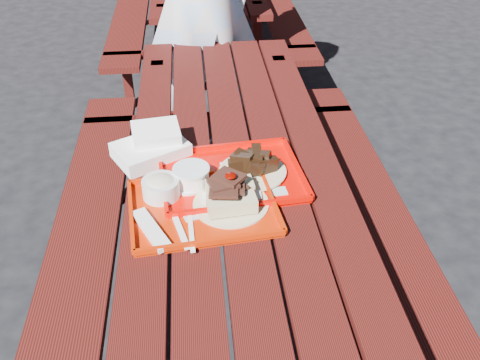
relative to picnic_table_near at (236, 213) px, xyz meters
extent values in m
plane|color=black|center=(0.00, 0.00, -0.56)|extent=(60.00, 60.00, 0.00)
cube|color=#48110D|center=(-0.30, 0.00, 0.17)|extent=(0.14, 2.40, 0.04)
cube|color=#48110D|center=(-0.15, 0.00, 0.17)|extent=(0.14, 2.40, 0.04)
cube|color=#48110D|center=(0.00, 0.00, 0.17)|extent=(0.14, 2.40, 0.04)
cube|color=#48110D|center=(0.15, 0.00, 0.17)|extent=(0.14, 2.40, 0.04)
cube|color=#48110D|center=(0.30, 0.00, 0.17)|extent=(0.14, 2.40, 0.04)
cube|color=#48110D|center=(-0.58, 0.00, -0.13)|extent=(0.25, 2.40, 0.04)
cube|color=#48110D|center=(-0.58, 0.84, -0.35)|extent=(0.06, 0.06, 0.42)
cube|color=#48110D|center=(0.58, 0.00, -0.13)|extent=(0.25, 2.40, 0.04)
cube|color=#48110D|center=(0.58, 0.84, -0.35)|extent=(0.06, 0.06, 0.42)
cube|color=#48110D|center=(-0.30, 0.96, -0.19)|extent=(0.06, 0.06, 0.75)
cube|color=#48110D|center=(0.30, 0.96, -0.19)|extent=(0.06, 0.06, 0.75)
cube|color=#48110D|center=(0.00, 0.96, -0.13)|extent=(1.40, 0.06, 0.04)
cube|color=#48110D|center=(-0.58, 2.80, -0.13)|extent=(0.25, 2.40, 0.04)
cube|color=#48110D|center=(-0.58, 1.96, -0.35)|extent=(0.06, 0.06, 0.42)
cube|color=#48110D|center=(-0.58, 3.64, -0.35)|extent=(0.06, 0.06, 0.42)
cube|color=#48110D|center=(0.58, 2.80, -0.13)|extent=(0.25, 2.40, 0.04)
cube|color=#48110D|center=(0.58, 1.96, -0.35)|extent=(0.06, 0.06, 0.42)
cube|color=#48110D|center=(-0.30, 1.84, -0.19)|extent=(0.06, 0.06, 0.75)
cube|color=#48110D|center=(0.30, 1.84, -0.19)|extent=(0.06, 0.06, 0.75)
cube|color=#48110D|center=(0.00, 1.84, -0.13)|extent=(1.40, 0.06, 0.04)
cube|color=#B72103|center=(-0.12, -0.21, 0.20)|extent=(0.47, 0.38, 0.01)
cube|color=#B72103|center=(-0.14, -0.04, 0.21)|extent=(0.44, 0.06, 0.02)
cube|color=#B72103|center=(-0.10, -0.38, 0.21)|extent=(0.44, 0.06, 0.02)
cube|color=#B72103|center=(0.10, -0.18, 0.21)|extent=(0.05, 0.34, 0.02)
cube|color=#B72103|center=(-0.34, -0.23, 0.21)|extent=(0.05, 0.34, 0.02)
cylinder|color=#C8B58C|center=(-0.03, -0.20, 0.20)|extent=(0.24, 0.24, 0.01)
cube|color=#C0B285|center=(-0.03, -0.24, 0.24)|extent=(0.16, 0.09, 0.04)
cube|color=#C0B285|center=(-0.03, -0.16, 0.24)|extent=(0.16, 0.09, 0.04)
ellipsoid|color=#500400|center=(-0.03, -0.20, 0.32)|extent=(0.04, 0.04, 0.01)
cylinder|color=silver|center=(-0.25, -0.13, 0.23)|extent=(0.12, 0.12, 0.06)
ellipsoid|color=beige|center=(-0.25, -0.13, 0.25)|extent=(0.10, 0.10, 0.05)
cylinder|color=white|center=(-0.17, -0.08, 0.21)|extent=(0.12, 0.12, 0.01)
cube|color=white|center=(-0.28, -0.30, 0.21)|extent=(0.13, 0.20, 0.02)
cube|color=white|center=(-0.19, -0.32, 0.20)|extent=(0.06, 0.16, 0.01)
cube|color=white|center=(-0.16, -0.32, 0.20)|extent=(0.02, 0.17, 0.00)
cube|color=#B1C6BF|center=(-0.16, -0.24, 0.20)|extent=(0.06, 0.06, 0.00)
cube|color=#CF0600|center=(-0.02, -0.05, 0.20)|extent=(0.49, 0.40, 0.01)
cube|color=#CF0600|center=(-0.04, 0.13, 0.21)|extent=(0.46, 0.06, 0.02)
cube|color=#CF0600|center=(0.00, -0.22, 0.21)|extent=(0.46, 0.06, 0.02)
cube|color=#CF0600|center=(0.21, -0.02, 0.21)|extent=(0.05, 0.36, 0.02)
cube|color=#CF0600|center=(-0.25, -0.07, 0.21)|extent=(0.05, 0.36, 0.02)
cube|color=silver|center=(0.03, -0.04, 0.21)|extent=(0.17, 0.17, 0.01)
cylinder|color=#CCB68E|center=(0.05, -0.04, 0.21)|extent=(0.23, 0.23, 0.01)
cylinder|color=white|center=(-0.15, -0.08, 0.23)|extent=(0.12, 0.12, 0.06)
cylinder|color=silver|center=(-0.15, -0.08, 0.26)|extent=(0.12, 0.12, 0.01)
cube|color=white|center=(-0.03, -0.17, 0.21)|extent=(0.19, 0.05, 0.02)
cube|color=silver|center=(0.13, -0.15, 0.20)|extent=(0.06, 0.05, 0.00)
cube|color=white|center=(-0.29, 0.12, 0.22)|extent=(0.30, 0.27, 0.06)
cube|color=white|center=(-0.27, 0.15, 0.27)|extent=(0.18, 0.16, 0.04)
camera|label=1|loc=(-0.13, -1.51, 1.25)|focal=40.00mm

